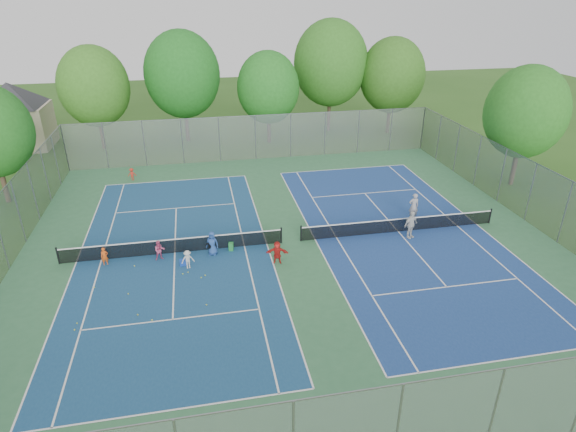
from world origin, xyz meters
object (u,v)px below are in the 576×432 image
(net_left, at_px, (174,246))
(ball_crate, at_px, (183,262))
(net_right, at_px, (399,225))
(instructor, at_px, (414,206))
(ball_hopper, at_px, (231,247))

(net_left, bearing_deg, ball_crate, -71.62)
(net_left, distance_m, net_right, 14.00)
(net_left, bearing_deg, net_right, 0.00)
(net_right, xyz_separation_m, ball_crate, (-13.52, -1.45, -0.30))
(instructor, bearing_deg, ball_crate, 15.87)
(ball_crate, distance_m, ball_hopper, 3.02)
(ball_crate, bearing_deg, net_left, 108.38)
(net_left, distance_m, ball_crate, 1.56)
(ball_crate, height_order, ball_hopper, ball_hopper)
(net_left, xyz_separation_m, ball_crate, (0.48, -1.45, -0.30))
(net_right, xyz_separation_m, instructor, (1.68, 1.62, 0.47))
(ball_crate, relative_size, ball_hopper, 0.71)
(net_right, relative_size, instructor, 6.98)
(net_left, xyz_separation_m, ball_hopper, (3.29, -0.34, -0.20))
(ball_crate, bearing_deg, net_right, 6.13)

